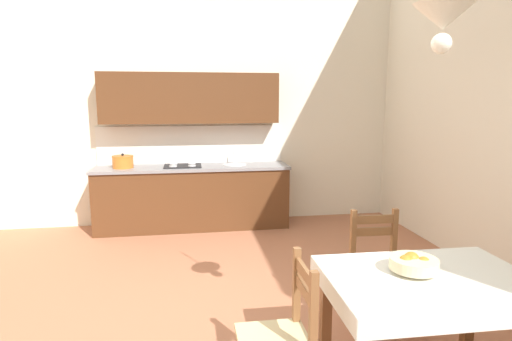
# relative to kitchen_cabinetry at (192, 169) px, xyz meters

# --- Properties ---
(ground_plane) EXTENTS (6.40, 7.03, 0.10)m
(ground_plane) POSITION_rel_kitchen_cabinetry_xyz_m (0.13, -2.94, -0.91)
(ground_plane) COLOR #AD6B4C
(wall_back) EXTENTS (6.40, 0.12, 4.28)m
(wall_back) POSITION_rel_kitchen_cabinetry_xyz_m (0.13, 0.33, 1.28)
(wall_back) COLOR silver
(wall_back) RESTS_ON ground_plane
(kitchen_cabinetry) EXTENTS (2.73, 0.63, 2.20)m
(kitchen_cabinetry) POSITION_rel_kitchen_cabinetry_xyz_m (0.00, 0.00, 0.00)
(kitchen_cabinetry) COLOR #56331C
(kitchen_cabinetry) RESTS_ON ground_plane
(dining_table) EXTENTS (1.29, 0.90, 0.75)m
(dining_table) POSITION_rel_kitchen_cabinetry_xyz_m (1.41, -3.74, -0.24)
(dining_table) COLOR brown
(dining_table) RESTS_ON ground_plane
(dining_chair_tv_side) EXTENTS (0.42, 0.42, 0.93)m
(dining_chair_tv_side) POSITION_rel_kitchen_cabinetry_xyz_m (0.47, -3.78, -0.41)
(dining_chair_tv_side) COLOR #D1BC89
(dining_chair_tv_side) RESTS_ON ground_plane
(dining_chair_kitchen_side) EXTENTS (0.44, 0.44, 0.93)m
(dining_chair_kitchen_side) POSITION_rel_kitchen_cabinetry_xyz_m (1.47, -2.94, -0.41)
(dining_chair_kitchen_side) COLOR #D1BC89
(dining_chair_kitchen_side) RESTS_ON ground_plane
(fruit_bowl) EXTENTS (0.30, 0.30, 0.12)m
(fruit_bowl) POSITION_rel_kitchen_cabinetry_xyz_m (1.34, -3.67, -0.04)
(fruit_bowl) COLOR beige
(fruit_bowl) RESTS_ON dining_table
(pendant_lamp) EXTENTS (0.32, 0.32, 0.81)m
(pendant_lamp) POSITION_rel_kitchen_cabinetry_xyz_m (1.32, -3.83, 1.40)
(pendant_lamp) COLOR black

